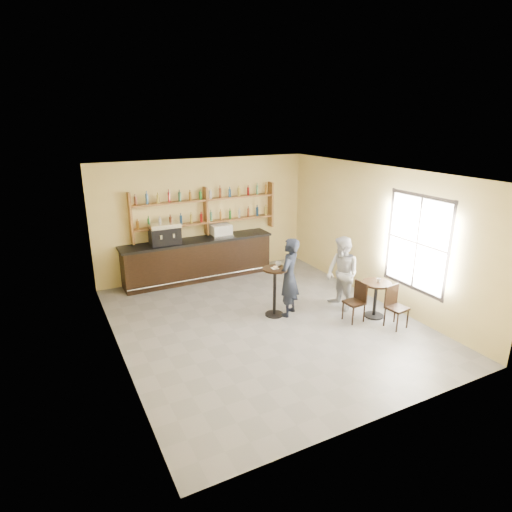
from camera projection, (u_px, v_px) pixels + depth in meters
name	position (u px, v px, depth m)	size (l,w,h in m)	color
floor	(265.00, 322.00, 9.25)	(7.00, 7.00, 0.00)	slate
ceiling	(266.00, 173.00, 8.25)	(7.00, 7.00, 0.00)	white
wall_back	(205.00, 218.00, 11.71)	(7.00, 7.00, 0.00)	#E3CC81
wall_front	(388.00, 321.00, 5.79)	(7.00, 7.00, 0.00)	#E3CC81
wall_left	(114.00, 276.00, 7.45)	(7.00, 7.00, 0.00)	#E3CC81
wall_right	(377.00, 234.00, 10.05)	(7.00, 7.00, 0.00)	#E3CC81
window_pane	(417.00, 243.00, 9.00)	(2.00, 2.00, 0.00)	white
window_frame	(417.00, 243.00, 9.00)	(0.04, 1.70, 2.10)	black
shelf_unit	(206.00, 211.00, 11.53)	(4.00, 0.26, 1.40)	brown
liquor_bottles	(206.00, 205.00, 11.48)	(3.68, 0.10, 1.00)	#8C5919
bar_counter	(198.00, 259.00, 11.58)	(4.12, 0.80, 1.11)	black
espresso_machine	(165.00, 234.00, 10.95)	(0.76, 0.49, 0.54)	black
pastry_case	(221.00, 230.00, 11.65)	(0.55, 0.44, 0.33)	silver
pedestal_table	(275.00, 292.00, 9.43)	(0.54, 0.54, 1.11)	black
napkin	(275.00, 268.00, 9.25)	(0.15, 0.15, 0.00)	white
donut	(276.00, 267.00, 9.24)	(0.12, 0.12, 0.04)	tan
cup_pedestal	(278.00, 264.00, 9.38)	(0.12, 0.12, 0.09)	white
man_main	(289.00, 277.00, 9.36)	(0.65, 0.42, 1.77)	black
cafe_table	(375.00, 299.00, 9.41)	(0.64, 0.64, 0.81)	black
cup_cafe	(379.00, 280.00, 9.29)	(0.09, 0.09, 0.09)	white
chair_west	(354.00, 302.00, 9.20)	(0.38, 0.38, 0.87)	black
chair_south	(397.00, 308.00, 8.91)	(0.39, 0.39, 0.89)	black
patron_second	(342.00, 274.00, 9.67)	(0.83, 0.65, 1.70)	#A09FA5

